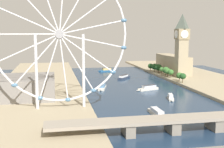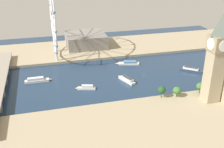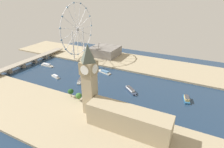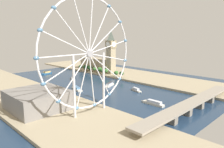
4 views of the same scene
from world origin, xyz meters
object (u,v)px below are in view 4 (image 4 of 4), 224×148
Objects in this scene: ferris_wheel at (89,55)px; tour_boat_0 at (109,85)px; parliament_block at (97,64)px; riverside_hall at (38,100)px; tour_boat_4 at (153,103)px; river_bridge at (191,104)px; tour_boat_1 at (47,73)px; tour_boat_5 at (136,90)px; tour_boat_2 at (77,89)px; tour_boat_3 at (74,78)px; clock_tower at (111,51)px.

ferris_wheel is 4.03× the size of tour_boat_0.
parliament_block is at bearing -132.64° from ferris_wheel.
riverside_hall is 1.84× the size of tour_boat_4.
river_bridge is 293.89m from tour_boat_1.
tour_boat_2 is at bearing -123.52° from tour_boat_5.
ferris_wheel is at bearing 69.43° from tour_boat_4.
parliament_block is 86.50m from tour_boat_3.
parliament_block is 3.91× the size of tour_boat_5.
riverside_hall is 89.06m from tour_boat_2.
ferris_wheel is 72.98m from riverside_hall.
tour_boat_2 is (111.35, 44.02, -43.90)m from clock_tower.
tour_boat_0 is at bearing 43.75° from clock_tower.
clock_tower reaches higher than river_bridge.
riverside_hall is at bearing 44.99° from tour_boat_1.
ferris_wheel is 1.97× the size of riverside_hall.
parliament_block is at bearing -143.88° from tour_boat_0.
clock_tower is 0.44× the size of river_bridge.
riverside_hall is at bearing -44.65° from river_bridge.
clock_tower is 214.32m from river_bridge.
tour_boat_3 reaches higher than tour_boat_5.
tour_boat_1 is 0.85× the size of tour_boat_4.
tour_boat_0 is 0.90× the size of tour_boat_4.
ferris_wheel reaches higher than tour_boat_4.
tour_boat_5 is at bearing -166.92° from ferris_wheel.
tour_boat_4 is 58.56m from tour_boat_5.
tour_boat_1 reaches higher than tour_boat_0.
tour_boat_1 is 0.84× the size of tour_boat_2.
ferris_wheel is 3.62× the size of tour_boat_4.
tour_boat_1 is at bearing -89.07° from river_bridge.
tour_boat_1 is (17.91, -159.26, 0.16)m from tour_boat_0.
tour_boat_1 is (-107.31, -183.13, -9.99)m from riverside_hall.
tour_boat_2 is at bearing -41.00° from tour_boat_0.
ferris_wheel is at bearing -38.41° from river_bridge.
tour_boat_2 is at bearing -118.36° from ferris_wheel.
river_bridge is 7.09× the size of tour_boat_3.
tour_boat_4 is (24.31, 96.06, -0.13)m from tour_boat_0.
parliament_block is 103.81m from tour_boat_1.
tour_boat_0 is at bearing -95.59° from river_bridge.
parliament_block is at bearing -100.71° from clock_tower.
tour_boat_3 is (-118.63, -107.89, -10.30)m from riverside_hall.
tour_boat_2 is at bearing -152.10° from riverside_hall.
clock_tower is 134.82m from tour_boat_1.
tour_boat_1 is at bearing -120.37° from riverside_hall.
tour_boat_1 is (-76.48, -229.41, -57.26)m from ferris_wheel.
ferris_wheel reaches higher than tour_boat_3.
tour_boat_0 is at bearing 84.65° from tour_boat_2.
tour_boat_4 is (88.58, 157.58, -43.53)m from clock_tower.
parliament_block is 0.46× the size of river_bridge.
clock_tower is 206.66m from ferris_wheel.
tour_boat_1 is 144.72m from tour_boat_2.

